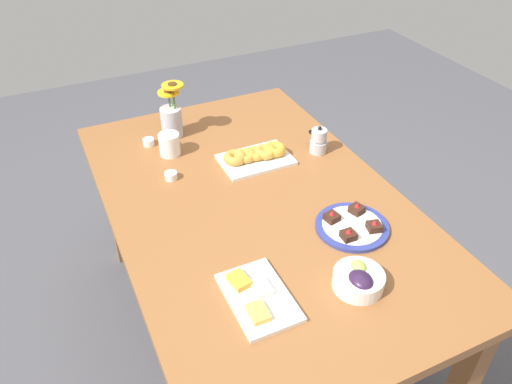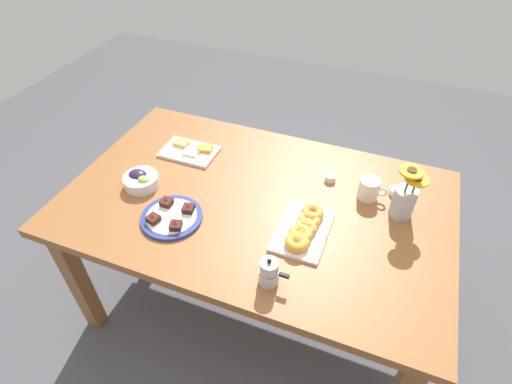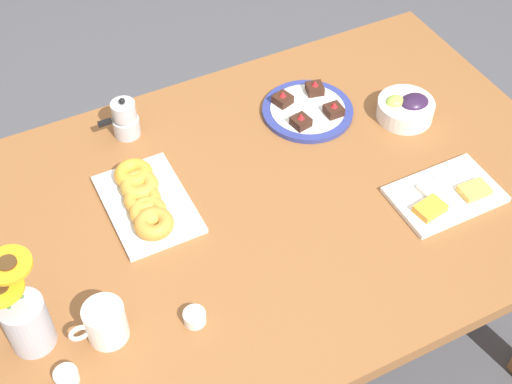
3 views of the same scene
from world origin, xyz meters
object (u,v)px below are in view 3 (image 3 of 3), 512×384
object	(u,v)px
jam_cup_berry	(195,317)
dessert_plate	(308,110)
croissant_platter	(145,200)
jam_cup_honey	(66,376)
grape_bowl	(406,108)
moka_pot	(125,119)
dining_table	(256,226)
flower_vase	(25,318)
cheese_platter	(446,195)
coffee_mug	(105,322)

from	to	relation	value
jam_cup_berry	dessert_plate	xyz separation A→B (m)	(-0.53, -0.46, -0.00)
croissant_platter	jam_cup_honey	distance (m)	0.46
grape_bowl	jam_cup_berry	size ratio (longest dim) A/B	3.15
croissant_platter	jam_cup_berry	size ratio (longest dim) A/B	6.02
jam_cup_berry	moka_pot	distance (m)	0.61
dining_table	jam_cup_honey	bearing A→B (deg)	24.55
croissant_platter	dining_table	bearing A→B (deg)	155.22
grape_bowl	dessert_plate	xyz separation A→B (m)	(0.23, -0.13, -0.02)
dining_table	dessert_plate	bearing A→B (deg)	-139.94
dessert_plate	flower_vase	distance (m)	0.92
jam_cup_honey	flower_vase	distance (m)	0.14
flower_vase	jam_cup_berry	bearing A→B (deg)	161.08
grape_bowl	cheese_platter	size ratio (longest dim) A/B	0.58
croissant_platter	flower_vase	world-z (taller)	flower_vase
coffee_mug	jam_cup_honey	size ratio (longest dim) A/B	2.49
grape_bowl	moka_pot	bearing A→B (deg)	-21.61
dining_table	coffee_mug	size ratio (longest dim) A/B	13.36
croissant_platter	dessert_plate	world-z (taller)	dessert_plate
dining_table	jam_cup_berry	distance (m)	0.37
coffee_mug	jam_cup_berry	size ratio (longest dim) A/B	2.49
grape_bowl	dessert_plate	bearing A→B (deg)	-30.14
jam_cup_berry	jam_cup_honey	bearing A→B (deg)	2.31
croissant_platter	jam_cup_honey	bearing A→B (deg)	50.04
croissant_platter	flower_vase	bearing A→B (deg)	35.58
jam_cup_berry	cheese_platter	bearing A→B (deg)	-176.27
grape_bowl	croissant_platter	bearing A→B (deg)	-1.04
dining_table	jam_cup_honey	size ratio (longest dim) A/B	33.33
croissant_platter	dessert_plate	bearing A→B (deg)	-167.04
grape_bowl	jam_cup_berry	world-z (taller)	grape_bowl
flower_vase	moka_pot	bearing A→B (deg)	-127.47
dessert_plate	moka_pot	bearing A→B (deg)	-17.03
dining_table	cheese_platter	distance (m)	0.47
grape_bowl	flower_vase	xyz separation A→B (m)	(1.07, 0.22, 0.05)
moka_pot	croissant_platter	bearing A→B (deg)	79.47
dining_table	moka_pot	size ratio (longest dim) A/B	13.45
croissant_platter	flower_vase	size ratio (longest dim) A/B	1.20
cheese_platter	jam_cup_berry	distance (m)	0.68
croissant_platter	moka_pot	bearing A→B (deg)	-100.53
moka_pot	jam_cup_berry	bearing A→B (deg)	83.38
jam_cup_honey	jam_cup_berry	bearing A→B (deg)	-177.69
grape_bowl	cheese_platter	xyz separation A→B (m)	(0.08, 0.29, -0.02)
coffee_mug	grape_bowl	distance (m)	0.97
dining_table	grape_bowl	distance (m)	0.52
moka_pot	cheese_platter	bearing A→B (deg)	137.24
jam_cup_honey	grape_bowl	bearing A→B (deg)	-161.67
cheese_platter	croissant_platter	xyz separation A→B (m)	(0.65, -0.30, 0.01)
coffee_mug	dessert_plate	size ratio (longest dim) A/B	0.49
jam_cup_berry	moka_pot	world-z (taller)	moka_pot
coffee_mug	cheese_platter	size ratio (longest dim) A/B	0.46
dessert_plate	cheese_platter	bearing A→B (deg)	108.90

